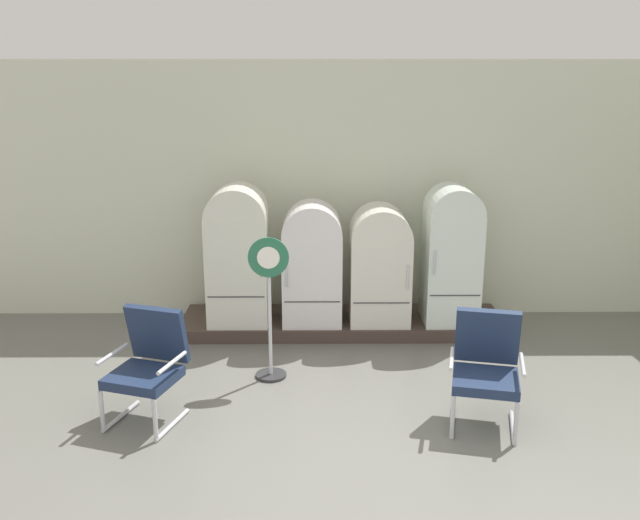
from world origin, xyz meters
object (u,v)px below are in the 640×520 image
Objects in this scene: refrigerator_3 at (452,250)px; armchair_left at (149,361)px; armchair_right at (486,364)px; refrigerator_0 at (238,251)px; refrigerator_1 at (312,260)px; refrigerator_2 at (380,262)px; sign_stand at (270,314)px.

refrigerator_3 reaches higher than armchair_left.
refrigerator_0 is at bearing 138.14° from armchair_right.
refrigerator_0 is at bearing -179.93° from refrigerator_3.
armchair_right is (1.56, -2.16, -0.35)m from refrigerator_1.
refrigerator_0 reaches higher than refrigerator_2.
armchair_left is (-0.60, -2.08, -0.46)m from refrigerator_0.
armchair_left is (-1.46, -2.07, -0.35)m from refrigerator_1.
refrigerator_0 is 1.14× the size of refrigerator_1.
refrigerator_1 is 0.80m from refrigerator_2.
armchair_left is at bearing -125.30° from refrigerator_1.
armchair_right is at bearing -25.15° from sign_stand.
sign_stand is at bearing 154.85° from armchair_right.
refrigerator_1 is at bearing -179.41° from refrigerator_3.
refrigerator_3 is at bearing 87.91° from armchair_right.
refrigerator_3 is (2.50, 0.00, 0.00)m from refrigerator_0.
armchair_left is at bearing -105.98° from refrigerator_0.
refrigerator_0 is 1.09× the size of sign_stand.
refrigerator_3 is (1.64, 0.02, 0.11)m from refrigerator_1.
refrigerator_0 reaches higher than refrigerator_1.
refrigerator_2 is at bearing 45.61° from sign_stand.
sign_stand is at bearing -134.39° from refrigerator_2.
refrigerator_1 is 1.32m from sign_stand.
refrigerator_0 is 1.67m from refrigerator_2.
refrigerator_3 is 1.59× the size of armchair_left.
refrigerator_1 reaches higher than sign_stand.
sign_stand is (-2.06, -1.24, -0.33)m from refrigerator_3.
refrigerator_2 is (0.80, 0.02, -0.03)m from refrigerator_1.
refrigerator_1 is 2.68m from armchair_right.
refrigerator_1 is at bearing -178.65° from refrigerator_2.
refrigerator_0 is 3.29m from armchair_right.
sign_stand reaches higher than armchair_right.
refrigerator_1 is 1.03× the size of refrigerator_2.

